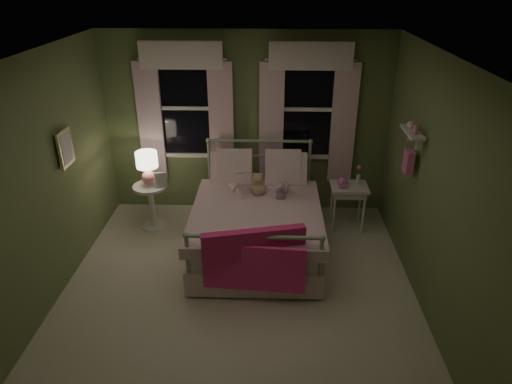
{
  "coord_description": "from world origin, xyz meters",
  "views": [
    {
      "loc": [
        0.34,
        -4.1,
        3.32
      ],
      "look_at": [
        0.18,
        0.58,
        1.0
      ],
      "focal_mm": 32.0,
      "sensor_mm": 36.0,
      "label": 1
    }
  ],
  "objects_px": {
    "nightstand_right": "(349,192)",
    "nightstand_left": "(151,200)",
    "bed": "(257,223)",
    "child_right": "(279,174)",
    "table_lamp": "(147,165)",
    "child_left": "(237,172)",
    "teddy_bear": "(258,185)"
  },
  "relations": [
    {
      "from": "table_lamp",
      "to": "nightstand_right",
      "type": "xyz_separation_m",
      "value": [
        2.72,
        0.09,
        -0.4
      ]
    },
    {
      "from": "child_right",
      "to": "bed",
      "type": "bearing_deg",
      "value": 56.58
    },
    {
      "from": "bed",
      "to": "table_lamp",
      "type": "bearing_deg",
      "value": 161.0
    },
    {
      "from": "nightstand_left",
      "to": "nightstand_right",
      "type": "bearing_deg",
      "value": 1.84
    },
    {
      "from": "nightstand_left",
      "to": "table_lamp",
      "type": "relative_size",
      "value": 1.41
    },
    {
      "from": "bed",
      "to": "table_lamp",
      "type": "xyz_separation_m",
      "value": [
        -1.48,
        0.51,
        0.57
      ]
    },
    {
      "from": "child_left",
      "to": "nightstand_left",
      "type": "bearing_deg",
      "value": -22.16
    },
    {
      "from": "bed",
      "to": "child_right",
      "type": "distance_m",
      "value": 0.71
    },
    {
      "from": "child_left",
      "to": "child_right",
      "type": "distance_m",
      "value": 0.56
    },
    {
      "from": "bed",
      "to": "child_left",
      "type": "distance_m",
      "value": 0.73
    },
    {
      "from": "nightstand_right",
      "to": "nightstand_left",
      "type": "bearing_deg",
      "value": -178.16
    },
    {
      "from": "child_left",
      "to": "nightstand_right",
      "type": "height_order",
      "value": "child_left"
    },
    {
      "from": "child_left",
      "to": "nightstand_left",
      "type": "xyz_separation_m",
      "value": [
        -1.2,
        0.09,
        -0.49
      ]
    },
    {
      "from": "child_right",
      "to": "nightstand_left",
      "type": "distance_m",
      "value": 1.82
    },
    {
      "from": "teddy_bear",
      "to": "child_right",
      "type": "bearing_deg",
      "value": 29.5
    },
    {
      "from": "child_left",
      "to": "table_lamp",
      "type": "distance_m",
      "value": 1.2
    },
    {
      "from": "nightstand_left",
      "to": "table_lamp",
      "type": "height_order",
      "value": "table_lamp"
    },
    {
      "from": "child_right",
      "to": "nightstand_left",
      "type": "xyz_separation_m",
      "value": [
        -1.76,
        0.09,
        -0.47
      ]
    },
    {
      "from": "child_left",
      "to": "nightstand_left",
      "type": "relative_size",
      "value": 1.05
    },
    {
      "from": "child_left",
      "to": "teddy_bear",
      "type": "relative_size",
      "value": 2.1
    },
    {
      "from": "child_left",
      "to": "bed",
      "type": "bearing_deg",
      "value": 105.63
    },
    {
      "from": "child_left",
      "to": "teddy_bear",
      "type": "xyz_separation_m",
      "value": [
        0.28,
        -0.16,
        -0.12
      ]
    },
    {
      "from": "nightstand_right",
      "to": "bed",
      "type": "bearing_deg",
      "value": -154.28
    },
    {
      "from": "teddy_bear",
      "to": "table_lamp",
      "type": "relative_size",
      "value": 0.71
    },
    {
      "from": "bed",
      "to": "nightstand_right",
      "type": "height_order",
      "value": "bed"
    },
    {
      "from": "teddy_bear",
      "to": "nightstand_right",
      "type": "height_order",
      "value": "teddy_bear"
    },
    {
      "from": "bed",
      "to": "nightstand_left",
      "type": "distance_m",
      "value": 1.56
    },
    {
      "from": "child_left",
      "to": "table_lamp",
      "type": "relative_size",
      "value": 1.49
    },
    {
      "from": "nightstand_right",
      "to": "child_left",
      "type": "bearing_deg",
      "value": -173.43
    },
    {
      "from": "child_left",
      "to": "nightstand_right",
      "type": "relative_size",
      "value": 1.07
    },
    {
      "from": "table_lamp",
      "to": "nightstand_right",
      "type": "bearing_deg",
      "value": 1.84
    },
    {
      "from": "bed",
      "to": "nightstand_left",
      "type": "height_order",
      "value": "bed"
    }
  ]
}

